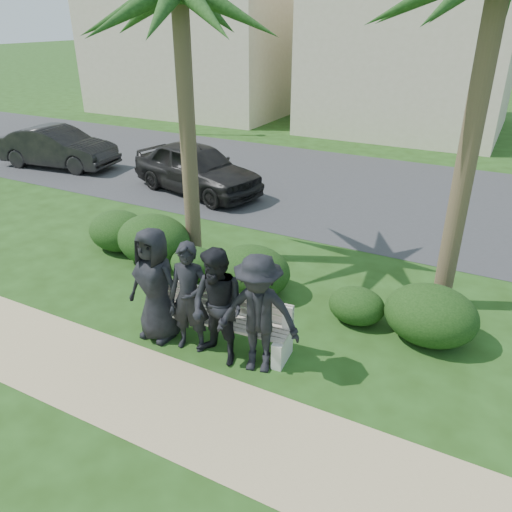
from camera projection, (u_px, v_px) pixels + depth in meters
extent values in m
plane|color=#203D11|center=(218.00, 328.00, 8.29)|extent=(160.00, 160.00, 0.00)
cube|color=tan|center=(149.00, 393.00, 6.86)|extent=(30.00, 1.60, 0.01)
cube|color=#2D2D30|center=(361.00, 192.00, 14.66)|extent=(160.00, 8.00, 0.01)
cube|color=beige|center=(201.00, 40.00, 26.12)|extent=(10.00, 8.00, 7.00)
cube|color=beige|center=(415.00, 45.00, 21.51)|extent=(8.00, 8.00, 7.00)
cylinder|color=black|center=(184.00, 86.00, 20.74)|extent=(0.12, 0.12, 4.00)
sphere|color=white|center=(180.00, 31.00, 19.82)|extent=(0.36, 0.36, 0.36)
cube|color=gray|center=(216.00, 320.00, 7.71)|extent=(2.38, 0.74, 0.04)
cube|color=gray|center=(224.00, 300.00, 7.79)|extent=(2.33, 0.25, 0.27)
cube|color=beige|center=(161.00, 315.00, 8.26)|extent=(0.20, 0.55, 0.43)
cube|color=beige|center=(280.00, 352.00, 7.35)|extent=(0.20, 0.55, 0.43)
imported|color=black|center=(155.00, 285.00, 7.70)|extent=(0.95, 0.65, 1.87)
imported|color=black|center=(190.00, 298.00, 7.45)|extent=(0.72, 0.55, 1.77)
imported|color=black|center=(218.00, 308.00, 7.15)|extent=(1.01, 0.86, 1.81)
imported|color=black|center=(258.00, 315.00, 6.96)|extent=(1.32, 0.96, 1.84)
ellipsoid|color=black|center=(118.00, 230.00, 10.93)|extent=(1.36, 1.13, 0.89)
ellipsoid|color=black|center=(154.00, 238.00, 10.34)|extent=(1.59, 1.31, 1.03)
ellipsoid|color=black|center=(194.00, 263.00, 9.74)|extent=(0.99, 0.82, 0.65)
ellipsoid|color=black|center=(253.00, 270.00, 9.17)|extent=(1.43, 1.18, 0.93)
ellipsoid|color=black|center=(357.00, 305.00, 8.36)|extent=(0.95, 0.79, 0.62)
ellipsoid|color=black|center=(431.00, 313.00, 7.81)|extent=(1.45, 1.20, 0.95)
cylinder|color=brown|center=(188.00, 138.00, 9.65)|extent=(0.32, 0.32, 5.10)
cylinder|color=brown|center=(467.00, 159.00, 7.82)|extent=(0.32, 0.32, 5.31)
imported|color=black|center=(197.00, 168.00, 14.33)|extent=(4.46, 2.61, 1.43)
imported|color=black|center=(58.00, 147.00, 16.76)|extent=(4.20, 1.95, 1.33)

